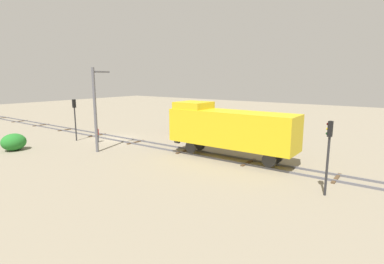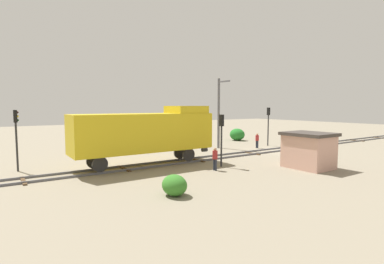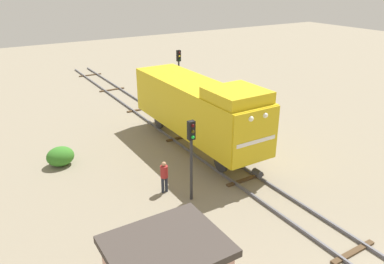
% 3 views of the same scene
% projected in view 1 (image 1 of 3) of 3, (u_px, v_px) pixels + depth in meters
% --- Properties ---
extents(ground_plane, '(119.73, 119.73, 0.00)m').
position_uv_depth(ground_plane, '(116.00, 139.00, 34.25)').
color(ground_plane, gray).
extents(railway_track, '(2.40, 79.82, 0.16)m').
position_uv_depth(railway_track, '(115.00, 138.00, 34.24)').
color(railway_track, '#595960').
rests_on(railway_track, ground).
extents(locomotive, '(2.90, 11.60, 4.60)m').
position_uv_depth(locomotive, '(229.00, 127.00, 25.20)').
color(locomotive, gold).
rests_on(locomotive, railway_track).
extents(traffic_signal_near, '(0.32, 0.34, 4.58)m').
position_uv_depth(traffic_signal_near, '(75.00, 112.00, 32.74)').
color(traffic_signal_near, '#262628').
rests_on(traffic_signal_near, ground).
extents(traffic_signal_mid, '(0.32, 0.34, 4.09)m').
position_uv_depth(traffic_signal_mid, '(204.00, 118.00, 30.66)').
color(traffic_signal_mid, '#262628').
rests_on(traffic_signal_mid, ground).
extents(traffic_signal_far, '(0.32, 0.34, 4.47)m').
position_uv_depth(traffic_signal_far, '(329.00, 145.00, 17.29)').
color(traffic_signal_far, '#262628').
rests_on(traffic_signal_far, ground).
extents(worker_near_track, '(0.38, 0.38, 1.70)m').
position_uv_depth(worker_near_track, '(97.00, 133.00, 32.21)').
color(worker_near_track, '#262B38').
rests_on(worker_near_track, ground).
extents(worker_by_signal, '(0.38, 0.38, 1.70)m').
position_uv_depth(worker_by_signal, '(219.00, 136.00, 30.89)').
color(worker_by_signal, '#262B38').
rests_on(worker_by_signal, ground).
extents(catenary_mast, '(1.94, 0.28, 7.83)m').
position_uv_depth(catenary_mast, '(96.00, 108.00, 27.59)').
color(catenary_mast, '#595960').
rests_on(catenary_mast, ground).
extents(relay_hut, '(3.50, 2.90, 2.74)m').
position_uv_depth(relay_hut, '(188.00, 123.00, 37.21)').
color(relay_hut, '#D19E8C').
rests_on(relay_hut, ground).
extents(bush_near, '(1.55, 1.27, 1.13)m').
position_uv_depth(bush_near, '(285.00, 141.00, 30.61)').
color(bush_near, '#357726').
rests_on(bush_near, ground).
extents(bush_mid, '(2.26, 1.85, 1.65)m').
position_uv_depth(bush_mid, '(14.00, 142.00, 28.66)').
color(bush_mid, '#227026').
rests_on(bush_mid, ground).
extents(bush_far, '(1.90, 1.55, 1.38)m').
position_uv_depth(bush_far, '(189.00, 129.00, 36.78)').
color(bush_far, '#357426').
rests_on(bush_far, ground).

